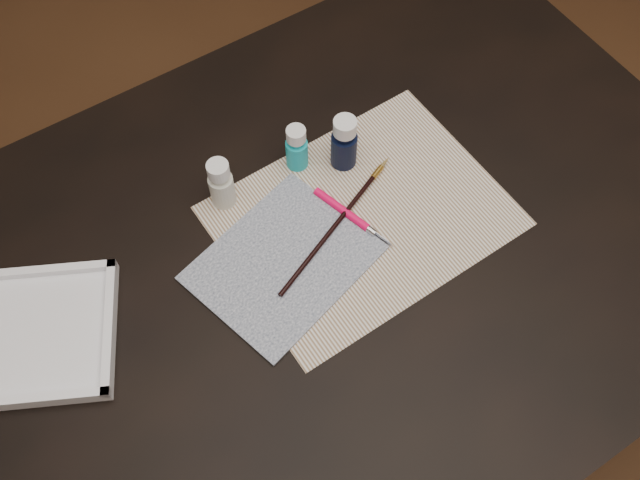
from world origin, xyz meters
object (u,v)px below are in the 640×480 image
paint_bottle_white (221,183)px  paint_bottle_navy (344,142)px  paper (363,216)px  canvas (283,262)px  palette_tray (41,333)px  paint_bottle_cyan (297,148)px

paint_bottle_white → paint_bottle_navy: size_ratio=0.92×
paper → canvas: canvas is taller
paint_bottle_navy → canvas: bearing=-149.3°
canvas → palette_tray: size_ratio=1.23×
paint_bottle_white → paint_bottle_navy: bearing=-11.3°
paint_bottle_white → palette_tray: bearing=-169.4°
palette_tray → paper: bearing=-9.3°
canvas → paint_bottle_cyan: (0.11, 0.14, 0.04)m
paint_bottle_white → palette_tray: paint_bottle_white is taller
paint_bottle_white → paint_bottle_navy: (0.20, -0.04, 0.00)m
canvas → paint_bottle_white: 0.15m
paint_bottle_navy → palette_tray: 0.52m
canvas → paint_bottle_navy: paint_bottle_navy is taller
paint_bottle_white → paint_bottle_navy: 0.20m
paint_bottle_white → canvas: bearing=-82.6°
palette_tray → paint_bottle_navy: bearing=2.4°
paint_bottle_white → paper: bearing=-40.6°
paint_bottle_white → palette_tray: size_ratio=0.46×
canvas → paper: bearing=1.6°
palette_tray → paint_bottle_cyan: bearing=7.3°
canvas → paint_bottle_cyan: paint_bottle_cyan is taller
paint_bottle_navy → paint_bottle_cyan: bearing=150.3°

